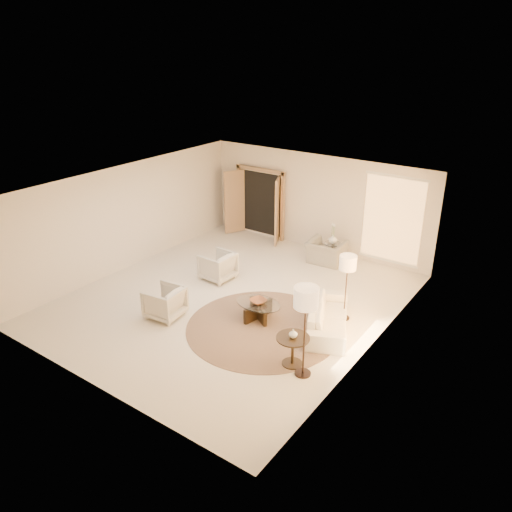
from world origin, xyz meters
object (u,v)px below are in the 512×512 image
Objects in this scene: sofa at (328,316)px; side_vase at (333,239)px; armchair_right at (165,301)px; coffee_table at (258,309)px; bowl at (258,301)px; floor_lamp_near at (348,266)px; armchair_left at (218,265)px; accent_chair at (326,248)px; end_table at (293,346)px; side_table at (332,250)px; end_vase at (293,334)px; floor_lamp_far at (306,302)px.

side_vase reaches higher than sofa.
sofa is 3.63m from armchair_right.
bowl is at bearing 0.00° from coffee_table.
sofa is 1.43× the size of coffee_table.
floor_lamp_near is at bearing 35.54° from coffee_table.
accent_chair reaches higher than armchair_left.
bowl is at bearing 145.98° from end_table.
armchair_left reaches higher than coffee_table.
floor_lamp_near reaches higher than side_table.
side_vase is (-0.12, 3.77, 0.41)m from coffee_table.
armchair_right is 5.17m from side_vase.
end_vase is (0.00, -0.00, 0.27)m from end_table.
side_vase reaches higher than armchair_right.
sofa reaches higher than coffee_table.
armchair_left is 4.61× the size of end_vase.
armchair_left is 2.26× the size of bowl.
floor_lamp_near is at bearing 121.65° from accent_chair.
coffee_table is 0.93× the size of floor_lamp_near.
floor_lamp_far is (3.86, -2.23, 1.14)m from armchair_left.
coffee_table is 3.77m from side_table.
floor_lamp_near reaches higher than bowl.
accent_chair is 1.52× the size of end_table.
side_vase is at bearing -116.68° from accent_chair.
floor_lamp_far is at bearing -68.45° from side_table.
side_vase is at bearing 122.23° from floor_lamp_near.
floor_lamp_near is at bearing 35.54° from bowl.
coffee_table is 2.19m from floor_lamp_near.
armchair_left is 3.32m from side_vase.
end_table is 3.73× the size of end_vase.
bowl is (2.02, -1.06, 0.04)m from armchair_left.
end_vase is at bearing 62.19° from armchair_left.
coffee_table is (0.20, -3.58, -0.18)m from accent_chair.
floor_lamp_far is at bearing -24.86° from end_vase.
armchair_left is at bearing 152.33° from bowl.
side_table is at bearing 91.76° from coffee_table.
end_vase is (0.06, -1.55, 0.39)m from sofa.
armchair_right is 1.44× the size of side_table.
floor_lamp_far is 5.14× the size of bowl.
side_vase is at bearing 108.79° from end_vase.
end_vase is (1.51, -1.02, 0.25)m from bowl.
end_table is 1.83× the size of bowl.
end_table is at bearing -71.21° from side_table.
end_vase is 5.06m from side_vase.
floor_lamp_near is at bearing 88.80° from end_vase.
side_table reaches higher than coffee_table.
armchair_right is at bearing -178.35° from end_vase.
sofa is 3.16× the size of end_table.
bowl is (-1.56, -1.11, -0.86)m from floor_lamp_near.
armchair_right is (-3.23, -1.65, 0.09)m from sofa.
coffee_table is at bearing 145.98° from end_table.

